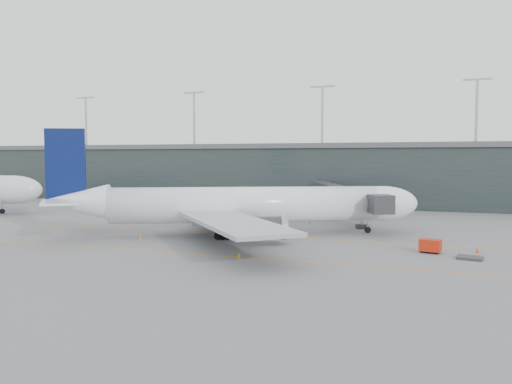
% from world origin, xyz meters
% --- Properties ---
extents(ground, '(320.00, 320.00, 0.00)m').
position_xyz_m(ground, '(0.00, 0.00, 0.00)').
color(ground, slate).
rests_on(ground, ground).
extents(taxiline_a, '(160.00, 0.25, 0.02)m').
position_xyz_m(taxiline_a, '(0.00, -4.00, 0.01)').
color(taxiline_a, orange).
rests_on(taxiline_a, ground).
extents(taxiline_b, '(160.00, 0.25, 0.02)m').
position_xyz_m(taxiline_b, '(0.00, -20.00, 0.01)').
color(taxiline_b, orange).
rests_on(taxiline_b, ground).
extents(taxiline_lead_main, '(0.25, 60.00, 0.02)m').
position_xyz_m(taxiline_lead_main, '(5.00, 20.00, 0.01)').
color(taxiline_lead_main, orange).
rests_on(taxiline_lead_main, ground).
extents(terminal, '(240.00, 36.00, 29.00)m').
position_xyz_m(terminal, '(-0.00, 58.00, 7.62)').
color(terminal, '#1E2928').
rests_on(terminal, ground).
extents(main_aircraft, '(54.39, 50.07, 16.04)m').
position_xyz_m(main_aircraft, '(3.41, -3.95, 4.50)').
color(main_aircraft, white).
rests_on(main_aircraft, ground).
extents(jet_bridge, '(20.23, 43.91, 6.40)m').
position_xyz_m(jet_bridge, '(16.64, 22.20, 4.79)').
color(jet_bridge, '#2E2D32').
rests_on(jet_bridge, ground).
extents(gse_cart, '(2.79, 2.11, 1.70)m').
position_xyz_m(gse_cart, '(30.50, -9.72, 0.95)').
color(gse_cart, red).
rests_on(gse_cart, ground).
extents(baggage_dolly, '(3.15, 2.70, 0.28)m').
position_xyz_m(baggage_dolly, '(34.86, -12.14, 0.17)').
color(baggage_dolly, '#323337').
rests_on(baggage_dolly, ground).
extents(uld_a, '(2.44, 2.24, 1.80)m').
position_xyz_m(uld_a, '(-6.55, 9.81, 0.95)').
color(uld_a, '#333338').
rests_on(uld_a, ground).
extents(uld_b, '(2.57, 2.26, 1.98)m').
position_xyz_m(uld_b, '(-3.74, 12.39, 1.04)').
color(uld_b, '#333338').
rests_on(uld_b, ground).
extents(uld_c, '(2.22, 1.89, 1.81)m').
position_xyz_m(uld_c, '(1.31, 10.92, 0.95)').
color(uld_c, '#333338').
rests_on(uld_c, ground).
extents(cone_nose, '(0.46, 0.46, 0.73)m').
position_xyz_m(cone_nose, '(36.06, -7.73, 0.36)').
color(cone_nose, red).
rests_on(cone_nose, ground).
extents(cone_wing_stbd, '(0.47, 0.47, 0.75)m').
position_xyz_m(cone_wing_stbd, '(9.28, -20.67, 0.37)').
color(cone_wing_stbd, orange).
rests_on(cone_wing_stbd, ground).
extents(cone_wing_port, '(0.40, 0.40, 0.64)m').
position_xyz_m(cone_wing_port, '(10.18, 12.22, 0.32)').
color(cone_wing_port, '#D65B0B').
rests_on(cone_wing_port, ground).
extents(cone_tail, '(0.40, 0.40, 0.63)m').
position_xyz_m(cone_tail, '(-9.52, -11.91, 0.32)').
color(cone_tail, orange).
rests_on(cone_tail, ground).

